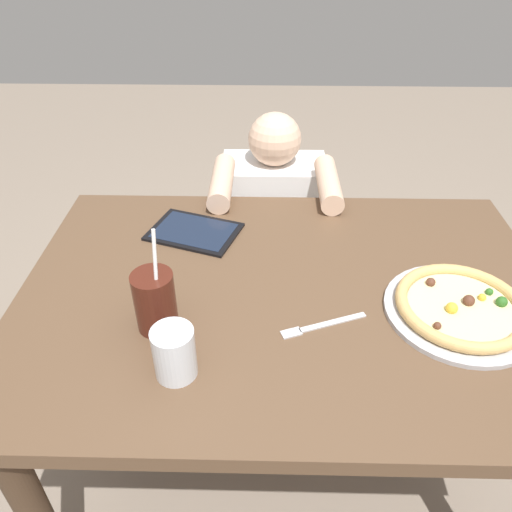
% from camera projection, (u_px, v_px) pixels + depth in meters
% --- Properties ---
extents(ground_plane, '(8.00, 8.00, 0.00)m').
position_uv_depth(ground_plane, '(279.00, 463.00, 1.64)').
color(ground_plane, gray).
extents(dining_table, '(1.29, 0.90, 0.75)m').
position_uv_depth(dining_table, '(285.00, 321.00, 1.26)').
color(dining_table, brown).
rests_on(dining_table, ground).
extents(pizza_near, '(0.34, 0.34, 0.04)m').
position_uv_depth(pizza_near, '(461.00, 307.00, 1.12)').
color(pizza_near, '#B7B7BC').
rests_on(pizza_near, dining_table).
extents(drink_cup_colored, '(0.09, 0.09, 0.25)m').
position_uv_depth(drink_cup_colored, '(155.00, 301.00, 1.06)').
color(drink_cup_colored, '#4C1E14').
rests_on(drink_cup_colored, dining_table).
extents(water_cup_clear, '(0.08, 0.08, 0.11)m').
position_uv_depth(water_cup_clear, '(174.00, 352.00, 0.96)').
color(water_cup_clear, silver).
rests_on(water_cup_clear, dining_table).
extents(fork, '(0.20, 0.09, 0.00)m').
position_uv_depth(fork, '(320.00, 326.00, 1.09)').
color(fork, silver).
rests_on(fork, dining_table).
extents(tablet, '(0.28, 0.24, 0.01)m').
position_uv_depth(tablet, '(194.00, 232.00, 1.39)').
color(tablet, black).
rests_on(tablet, dining_table).
extents(diner_seated, '(0.41, 0.52, 0.93)m').
position_uv_depth(diner_seated, '(272.00, 239.00, 1.96)').
color(diner_seated, '#333847').
rests_on(diner_seated, ground).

